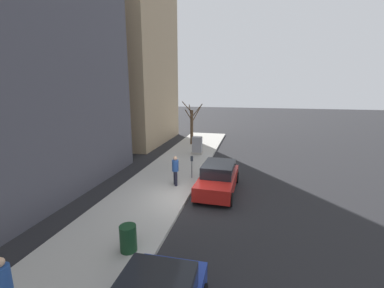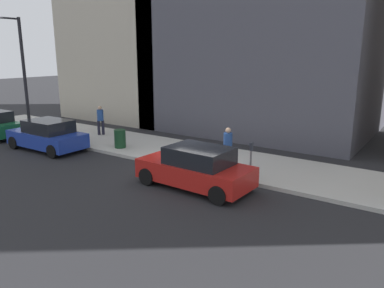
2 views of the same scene
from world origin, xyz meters
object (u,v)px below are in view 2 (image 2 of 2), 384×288
Objects in this scene: parked_car_blue at (47,135)px; pedestrian_midblock at (100,119)px; trash_bin at (120,139)px; parked_car_red at (196,168)px; pedestrian_near_meter at (228,145)px; parking_meter at (251,156)px; office_block_center at (278,14)px; streetlamp at (19,66)px.

pedestrian_midblock is at bearing -0.87° from parked_car_blue.
pedestrian_midblock reaches higher than trash_bin.
pedestrian_near_meter reaches higher than parked_car_red.
parked_car_blue is at bearing 161.98° from pedestrian_near_meter.
office_block_center is (11.44, 3.92, 6.12)m from parking_meter.
parked_car_red is 14.88m from office_block_center.
parking_meter is 0.21× the size of streetlamp.
parked_car_blue is at bearing 98.30° from parking_meter.
pedestrian_near_meter is at bearing 118.94° from pedestrian_midblock.
pedestrian_near_meter reaches higher than parked_car_blue.
parked_car_red is 2.39m from pedestrian_near_meter.
trash_bin is at bearing -58.19° from parked_car_blue.
pedestrian_near_meter is (0.62, 1.34, 0.11)m from parking_meter.
pedestrian_near_meter is (0.17, -5.99, 0.49)m from trash_bin.
office_block_center is (10.99, -3.41, 6.50)m from trash_bin.
trash_bin is at bearing 101.12° from pedestrian_midblock.
streetlamp is 13.49m from pedestrian_near_meter.
office_block_center reaches higher than parking_meter.
pedestrian_midblock is 12.96m from office_block_center.
parked_car_red is 2.56× the size of pedestrian_near_meter.
office_block_center reaches higher than pedestrian_near_meter.
parking_meter is (1.75, -1.30, 0.24)m from parked_car_red.
pedestrian_midblock is at bearing 79.34° from parking_meter.
parked_car_blue is 15.81m from office_block_center.
office_block_center reaches higher than trash_bin.
pedestrian_midblock is (2.12, -4.09, -2.93)m from streetlamp.
parked_car_blue is 10.50m from parking_meter.
pedestrian_near_meter reaches higher than trash_bin.
parking_meter is 0.81× the size of pedestrian_midblock.
parked_car_red is 3.15× the size of parking_meter.
parked_car_blue reaches higher than parking_meter.
trash_bin is at bearing 86.49° from parking_meter.
office_block_center is (9.48, -6.47, 6.02)m from pedestrian_midblock.
parked_car_red is 4.73× the size of trash_bin.
streetlamp is 3.92× the size of pedestrian_midblock.
pedestrian_near_meter is at bearing 2.96° from parked_car_red.
pedestrian_midblock is at bearing 69.70° from parked_car_red.
pedestrian_midblock is (1.96, 10.39, 0.11)m from parking_meter.
trash_bin is at bearing 162.74° from office_block_center.
parking_meter reaches higher than trash_bin.
parking_meter is 1.48m from pedestrian_near_meter.
pedestrian_midblock is at bearing 63.76° from trash_bin.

